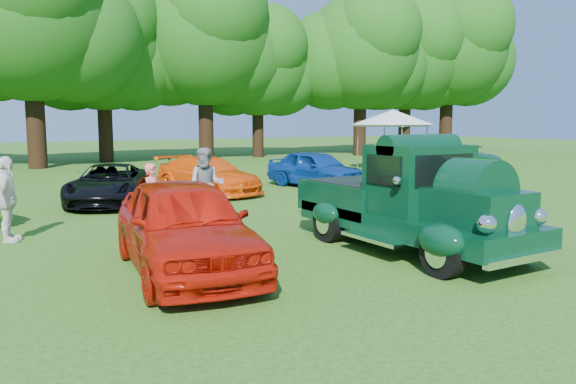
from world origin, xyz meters
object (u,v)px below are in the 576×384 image
hero_pickup (409,205)px  red_convertible (185,226)px  spectator_grey (206,185)px  back_car_orange (208,175)px  spectator_pink (153,197)px  back_car_green (446,159)px  spectator_white (7,199)px  back_car_black (110,184)px  back_car_blue (316,169)px  canopy_tent (393,118)px

hero_pickup → red_convertible: hero_pickup is taller
red_convertible → spectator_grey: spectator_grey is taller
back_car_orange → spectator_pink: spectator_pink is taller
back_car_green → spectator_white: (-17.51, -4.82, 0.11)m
back_car_green → spectator_grey: 13.98m
back_car_black → back_car_orange: back_car_orange is taller
spectator_grey → back_car_blue: bearing=68.8°
back_car_blue → canopy_tent: size_ratio=0.81×
back_car_orange → spectator_pink: size_ratio=2.85×
back_car_black → red_convertible: bearing=-70.7°
back_car_black → back_car_blue: (7.52, 0.37, 0.09)m
back_car_black → back_car_blue: size_ratio=1.06×
spectator_pink → red_convertible: bearing=-139.1°
hero_pickup → back_car_orange: size_ratio=1.20×
spectator_grey → back_car_green: bearing=52.9°
red_convertible → back_car_orange: 9.77m
back_car_black → canopy_tent: canopy_tent is taller
hero_pickup → canopy_tent: canopy_tent is taller
hero_pickup → spectator_white: 7.96m
red_convertible → back_car_black: (0.77, 8.15, -0.18)m
back_car_blue → spectator_white: (-10.53, -4.53, 0.19)m
spectator_grey → canopy_tent: bearing=65.2°
canopy_tent → spectator_pink: bearing=-149.6°
spectator_grey → canopy_tent: 15.68m
red_convertible → back_car_blue: bearing=53.8°
back_car_orange → hero_pickup: bearing=-105.3°
back_car_black → spectator_grey: (1.34, -4.05, 0.31)m
back_car_blue → canopy_tent: canopy_tent is taller
back_car_blue → spectator_grey: size_ratio=2.22×
back_car_green → canopy_tent: 3.99m
red_convertible → spectator_grey: (2.11, 4.10, 0.13)m
spectator_white → canopy_tent: bearing=-46.3°
red_convertible → canopy_tent: size_ratio=0.91×
back_car_blue → spectator_white: spectator_white is taller
back_car_orange → spectator_grey: (-2.05, -4.73, 0.28)m
back_car_black → back_car_orange: bearing=36.0°
back_car_green → red_convertible: bearing=177.3°
back_car_green → spectator_pink: 15.45m
hero_pickup → back_car_green: hero_pickup is taller
red_convertible → spectator_pink: bearing=87.8°
hero_pickup → canopy_tent: size_ratio=1.04×
spectator_grey → red_convertible: bearing=-84.0°
spectator_pink → spectator_white: 2.92m
red_convertible → back_car_black: bearing=92.6°
red_convertible → spectator_white: 4.57m
back_car_blue → spectator_grey: spectator_grey is taller
hero_pickup → canopy_tent: bearing=49.5°
red_convertible → spectator_grey: size_ratio=2.50×
hero_pickup → back_car_orange: bearing=90.2°
back_car_orange → spectator_grey: 5.17m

